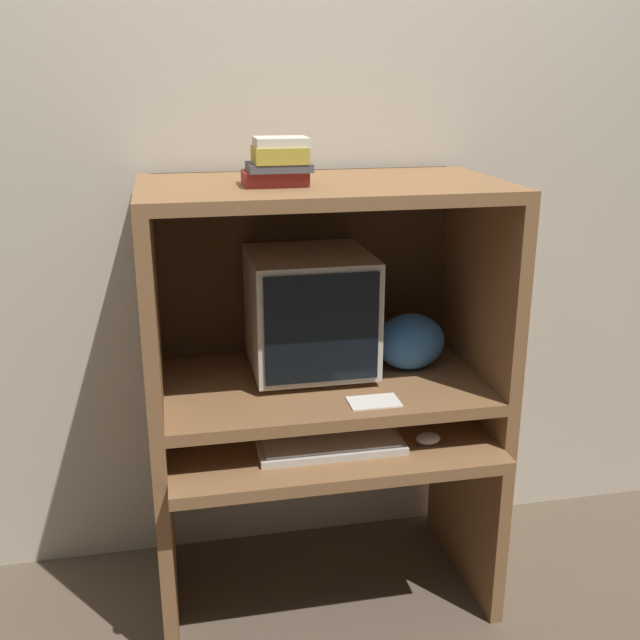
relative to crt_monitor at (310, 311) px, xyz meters
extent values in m
cube|color=beige|center=(0.02, 0.28, 0.35)|extent=(6.00, 0.06, 2.60)
cube|color=brown|center=(-0.48, -0.08, -0.64)|extent=(0.04, 0.59, 0.61)
cube|color=brown|center=(0.52, -0.08, -0.64)|extent=(0.04, 0.59, 0.61)
cube|color=brown|center=(0.02, -0.27, -0.36)|extent=(0.96, 0.35, 0.04)
cube|color=brown|center=(-0.48, -0.08, -0.27)|extent=(0.04, 0.59, 0.14)
cube|color=brown|center=(0.52, -0.08, -0.27)|extent=(0.04, 0.59, 0.14)
cube|color=brown|center=(0.02, -0.08, -0.21)|extent=(0.96, 0.59, 0.04)
cube|color=brown|center=(-0.48, -0.08, 0.11)|extent=(0.04, 0.59, 0.60)
cube|color=brown|center=(0.52, -0.08, 0.11)|extent=(0.04, 0.59, 0.60)
cube|color=brown|center=(0.02, -0.08, 0.39)|extent=(0.96, 0.59, 0.04)
cube|color=#48321E|center=(0.02, 0.21, 0.11)|extent=(0.96, 0.01, 0.60)
cylinder|color=beige|center=(0.00, 0.00, -0.19)|extent=(0.21, 0.21, 0.02)
cube|color=beige|center=(0.00, 0.00, 0.00)|extent=(0.37, 0.37, 0.36)
cube|color=black|center=(0.00, -0.18, 0.00)|extent=(0.33, 0.01, 0.32)
cube|color=beige|center=(0.01, -0.28, -0.33)|extent=(0.42, 0.14, 0.02)
cube|color=silver|center=(0.01, -0.28, -0.31)|extent=(0.39, 0.11, 0.01)
ellipsoid|color=#B7B7B7|center=(0.30, -0.29, -0.32)|extent=(0.07, 0.05, 0.03)
ellipsoid|color=#336BB7|center=(0.31, -0.04, -0.11)|extent=(0.22, 0.16, 0.18)
cube|color=maroon|center=(-0.12, -0.13, 0.43)|extent=(0.17, 0.11, 0.04)
cube|color=#4C4C51|center=(-0.11, -0.14, 0.46)|extent=(0.17, 0.13, 0.02)
cube|color=gold|center=(-0.11, -0.15, 0.49)|extent=(0.14, 0.13, 0.04)
cube|color=beige|center=(-0.10, -0.14, 0.53)|extent=(0.14, 0.12, 0.02)
cube|color=white|center=(0.13, -0.28, -0.19)|extent=(0.15, 0.10, 0.00)
camera|label=1|loc=(-0.41, -2.17, 0.69)|focal=42.00mm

